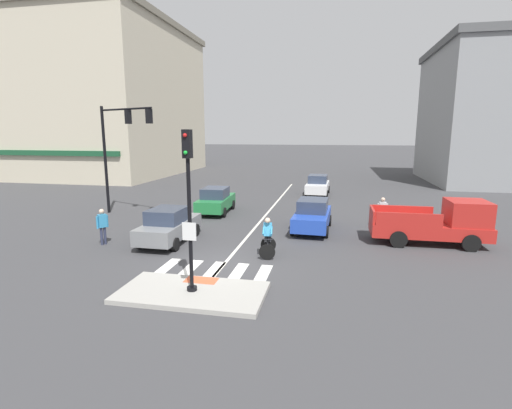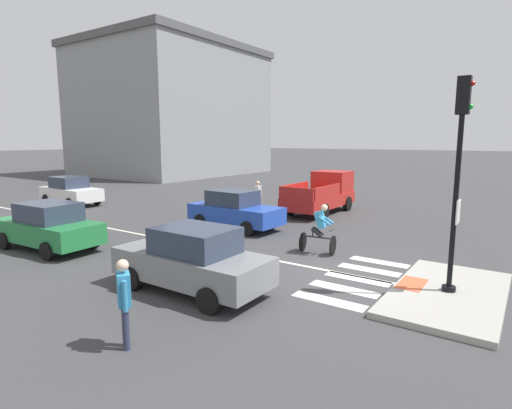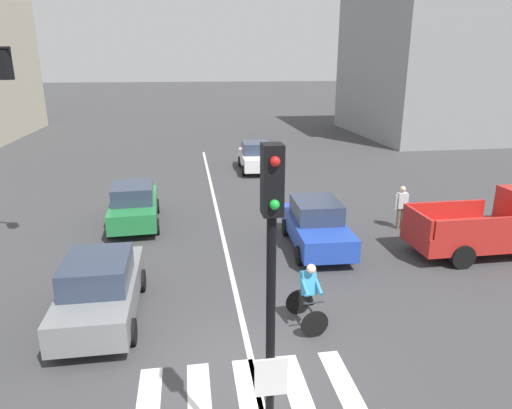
# 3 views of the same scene
# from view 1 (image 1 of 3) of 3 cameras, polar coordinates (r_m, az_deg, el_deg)

# --- Properties ---
(ground_plane) EXTENTS (300.00, 300.00, 0.00)m
(ground_plane) POSITION_cam_1_polar(r_m,az_deg,el_deg) (15.16, -5.51, -8.86)
(ground_plane) COLOR #3D3D3F
(traffic_island) EXTENTS (4.64, 2.41, 0.15)m
(traffic_island) POSITION_cam_1_polar(r_m,az_deg,el_deg) (12.56, -9.54, -12.87)
(traffic_island) COLOR #A3A099
(traffic_island) RESTS_ON ground
(tactile_pad_front) EXTENTS (1.10, 0.60, 0.01)m
(tactile_pad_front) POSITION_cam_1_polar(r_m,az_deg,el_deg) (13.27, -8.20, -11.14)
(tactile_pad_front) COLOR #DB5B38
(tactile_pad_front) RESTS_ON traffic_island
(signal_pole) EXTENTS (0.44, 0.38, 5.01)m
(signal_pole) POSITION_cam_1_polar(r_m,az_deg,el_deg) (11.67, -10.02, 1.15)
(signal_pole) COLOR black
(signal_pole) RESTS_ON traffic_island
(crosswalk_stripe_a) EXTENTS (0.44, 1.80, 0.01)m
(crosswalk_stripe_a) POSITION_cam_1_polar(r_m,az_deg,el_deg) (15.23, -13.10, -8.99)
(crosswalk_stripe_a) COLOR silver
(crosswalk_stripe_a) RESTS_ON ground
(crosswalk_stripe_b) EXTENTS (0.44, 1.80, 0.01)m
(crosswalk_stripe_b) POSITION_cam_1_polar(r_m,az_deg,el_deg) (14.88, -9.77, -9.35)
(crosswalk_stripe_b) COLOR silver
(crosswalk_stripe_b) RESTS_ON ground
(crosswalk_stripe_c) EXTENTS (0.44, 1.80, 0.01)m
(crosswalk_stripe_c) POSITION_cam_1_polar(r_m,az_deg,el_deg) (14.58, -6.28, -9.68)
(crosswalk_stripe_c) COLOR silver
(crosswalk_stripe_c) RESTS_ON ground
(crosswalk_stripe_d) EXTENTS (0.44, 1.80, 0.01)m
(crosswalk_stripe_d) POSITION_cam_1_polar(r_m,az_deg,el_deg) (14.33, -2.65, -9.99)
(crosswalk_stripe_d) COLOR silver
(crosswalk_stripe_d) RESTS_ON ground
(crosswalk_stripe_e) EXTENTS (0.44, 1.80, 0.01)m
(crosswalk_stripe_e) POSITION_cam_1_polar(r_m,az_deg,el_deg) (14.14, 1.10, -10.27)
(crosswalk_stripe_e) COLOR silver
(crosswalk_stripe_e) RESTS_ON ground
(lane_centre_line) EXTENTS (0.14, 28.00, 0.01)m
(lane_centre_line) POSITION_cam_1_polar(r_m,az_deg,el_deg) (24.52, 1.78, -1.21)
(lane_centre_line) COLOR silver
(lane_centre_line) RESTS_ON ground
(traffic_light_mast) EXTENTS (4.26, 1.87, 6.67)m
(traffic_light_mast) POSITION_cam_1_polar(r_m,az_deg,el_deg) (24.71, -19.97, 9.00)
(traffic_light_mast) COLOR black
(traffic_light_mast) RESTS_ON ground
(building_corner_right) EXTENTS (19.27, 22.26, 17.82)m
(building_corner_right) POSITION_cam_1_polar(r_m,az_deg,el_deg) (52.28, -21.94, 14.20)
(building_corner_right) COLOR beige
(building_corner_right) RESTS_ON ground
(car_white_eastbound_distant) EXTENTS (1.95, 4.15, 1.64)m
(car_white_eastbound_distant) POSITION_cam_1_polar(r_m,az_deg,el_deg) (31.82, 9.22, 2.89)
(car_white_eastbound_distant) COLOR white
(car_white_eastbound_distant) RESTS_ON ground
(car_green_westbound_far) EXTENTS (2.00, 4.18, 1.64)m
(car_green_westbound_far) POSITION_cam_1_polar(r_m,az_deg,el_deg) (24.46, -6.05, 0.63)
(car_green_westbound_far) COLOR #237A3D
(car_green_westbound_far) RESTS_ON ground
(car_grey_westbound_near) EXTENTS (1.85, 4.10, 1.64)m
(car_grey_westbound_near) POSITION_cam_1_polar(r_m,az_deg,el_deg) (18.23, -12.92, -3.06)
(car_grey_westbound_near) COLOR slate
(car_grey_westbound_near) RESTS_ON ground
(car_blue_eastbound_mid) EXTENTS (1.98, 4.17, 1.64)m
(car_blue_eastbound_mid) POSITION_cam_1_polar(r_m,az_deg,el_deg) (20.15, 8.44, -1.60)
(car_blue_eastbound_mid) COLOR #2347B7
(car_blue_eastbound_mid) RESTS_ON ground
(pickup_truck_red_cross_right) EXTENTS (5.11, 2.07, 2.08)m
(pickup_truck_red_cross_right) POSITION_cam_1_polar(r_m,az_deg,el_deg) (19.35, 25.77, -2.57)
(pickup_truck_red_cross_right) COLOR red
(pickup_truck_red_cross_right) RESTS_ON ground
(cyclist) EXTENTS (0.79, 1.16, 1.68)m
(cyclist) POSITION_cam_1_polar(r_m,az_deg,el_deg) (15.74, 1.77, -4.76)
(cyclist) COLOR black
(cyclist) RESTS_ON ground
(pedestrian_at_curb_left) EXTENTS (0.38, 0.47, 1.67)m
(pedestrian_at_curb_left) POSITION_cam_1_polar(r_m,az_deg,el_deg) (18.73, -22.02, -2.69)
(pedestrian_at_curb_left) COLOR #2D334C
(pedestrian_at_curb_left) RESTS_ON ground
(pedestrian_waiting_far_side) EXTENTS (0.55, 0.25, 1.67)m
(pedestrian_waiting_far_side) POSITION_cam_1_polar(r_m,az_deg,el_deg) (21.50, 18.41, -0.80)
(pedestrian_waiting_far_side) COLOR #6B6051
(pedestrian_waiting_far_side) RESTS_ON ground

